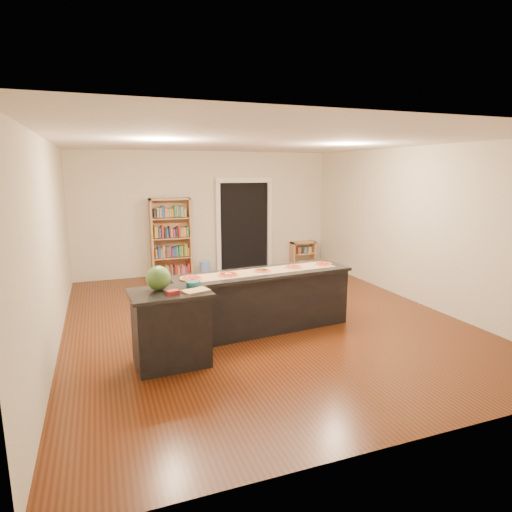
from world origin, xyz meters
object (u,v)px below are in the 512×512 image
object	(u,v)px
side_counter	(171,328)
waste_bin	(205,268)
kitchen_island	(262,300)
bookshelf	(171,238)
low_shelf	(303,254)
watermelon	(158,278)

from	to	relation	value
side_counter	waste_bin	xyz separation A→B (m)	(1.47, 4.34, -0.31)
kitchen_island	waste_bin	bearing A→B (deg)	84.83
kitchen_island	bookshelf	world-z (taller)	bookshelf
low_shelf	watermelon	distance (m)	6.11
kitchen_island	side_counter	bearing A→B (deg)	-159.38
kitchen_island	watermelon	size ratio (longest dim) A/B	9.05
side_counter	low_shelf	size ratio (longest dim) A/B	1.54
side_counter	low_shelf	distance (m)	6.06
low_shelf	bookshelf	bearing A→B (deg)	-179.55
bookshelf	watermelon	xyz separation A→B (m)	(-0.85, -4.38, 0.20)
side_counter	kitchen_island	bearing A→B (deg)	22.83
bookshelf	watermelon	bearing A→B (deg)	-101.02
bookshelf	low_shelf	size ratio (longest dim) A/B	2.88
side_counter	low_shelf	world-z (taller)	side_counter
low_shelf	waste_bin	bearing A→B (deg)	-176.26
kitchen_island	bookshelf	distance (m)	3.85
bookshelf	side_counter	bearing A→B (deg)	-99.41
low_shelf	waste_bin	world-z (taller)	low_shelf
kitchen_island	side_counter	world-z (taller)	side_counter
waste_bin	kitchen_island	bearing A→B (deg)	-89.65
low_shelf	watermelon	bearing A→B (deg)	-133.31
side_counter	waste_bin	distance (m)	4.59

